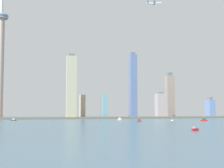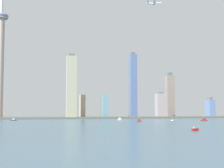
# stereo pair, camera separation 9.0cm
# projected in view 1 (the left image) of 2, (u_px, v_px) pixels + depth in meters

# --- Properties ---
(waterfront_pier) EXTENTS (752.06, 61.20, 3.55)m
(waterfront_pier) POSITION_uv_depth(u_px,v_px,m) (102.00, 118.00, 786.34)
(waterfront_pier) COLOR #58594C
(waterfront_pier) RESTS_ON ground
(observation_tower) EXTENTS (33.66, 33.66, 377.19)m
(observation_tower) POSITION_uv_depth(u_px,v_px,m) (0.00, 49.00, 770.02)
(observation_tower) COLOR #BBA194
(observation_tower) RESTS_ON ground
(skyscraper_1) EXTENTS (23.33, 21.89, 66.49)m
(skyscraper_1) POSITION_uv_depth(u_px,v_px,m) (160.00, 105.00, 860.69)
(skyscraper_1) COLOR gray
(skyscraper_1) RESTS_ON ground
(skyscraper_2) EXTENTS (23.53, 17.18, 154.86)m
(skyscraper_2) POSITION_uv_depth(u_px,v_px,m) (71.00, 87.00, 790.53)
(skyscraper_2) COLOR #A0A084
(skyscraper_2) RESTS_ON ground
(skyscraper_3) EXTENTS (16.89, 26.92, 53.82)m
(skyscraper_3) POSITION_uv_depth(u_px,v_px,m) (210.00, 108.00, 882.45)
(skyscraper_3) COLOR #5C79AA
(skyscraper_3) RESTS_ON ground
(skyscraper_4) EXTENTS (22.51, 19.08, 126.20)m
(skyscraper_4) POSITION_uv_depth(u_px,v_px,m) (170.00, 96.00, 943.32)
(skyscraper_4) COLOR gray
(skyscraper_4) RESTS_ON ground
(skyscraper_5) EXTENTS (13.00, 23.07, 59.45)m
(skyscraper_5) POSITION_uv_depth(u_px,v_px,m) (104.00, 106.00, 836.44)
(skyscraper_5) COLOR #6193A0
(skyscraper_5) RESTS_ON ground
(skyscraper_6) EXTENTS (13.28, 14.99, 58.39)m
(skyscraper_6) POSITION_uv_depth(u_px,v_px,m) (82.00, 106.00, 836.26)
(skyscraper_6) COLOR #C3AA90
(skyscraper_6) RESTS_ON ground
(skyscraper_7) EXTENTS (18.58, 20.87, 175.83)m
(skyscraper_7) POSITION_uv_depth(u_px,v_px,m) (133.00, 85.00, 895.24)
(skyscraper_7) COLOR slate
(skyscraper_7) RESTS_ON ground
(boat_1) EXTENTS (6.28, 11.69, 8.67)m
(boat_1) POSITION_uv_depth(u_px,v_px,m) (120.00, 119.00, 696.06)
(boat_1) COLOR beige
(boat_1) RESTS_ON ground
(boat_2) EXTENTS (9.51, 14.13, 6.36)m
(boat_2) POSITION_uv_depth(u_px,v_px,m) (172.00, 120.00, 650.46)
(boat_2) COLOR white
(boat_2) RESTS_ON ground
(boat_3) EXTENTS (14.76, 4.56, 11.75)m
(boat_3) POSITION_uv_depth(u_px,v_px,m) (204.00, 120.00, 629.35)
(boat_3) COLOR #A62518
(boat_3) RESTS_ON ground
(boat_4) EXTENTS (8.85, 4.67, 4.27)m
(boat_4) POSITION_uv_depth(u_px,v_px,m) (195.00, 129.00, 344.73)
(boat_4) COLOR #B31A1F
(boat_4) RESTS_ON ground
(boat_5) EXTENTS (10.81, 6.03, 4.27)m
(boat_5) POSITION_uv_depth(u_px,v_px,m) (14.00, 120.00, 637.94)
(boat_5) COLOR black
(boat_5) RESTS_ON ground
(boat_6) EXTENTS (9.22, 3.87, 7.85)m
(boat_6) POSITION_uv_depth(u_px,v_px,m) (139.00, 121.00, 595.37)
(boat_6) COLOR #AB1D29
(boat_6) RESTS_ON ground
(airplane) EXTENTS (33.92, 36.91, 8.01)m
(airplane) POSITION_uv_depth(u_px,v_px,m) (154.00, 3.00, 741.72)
(airplane) COLOR silver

